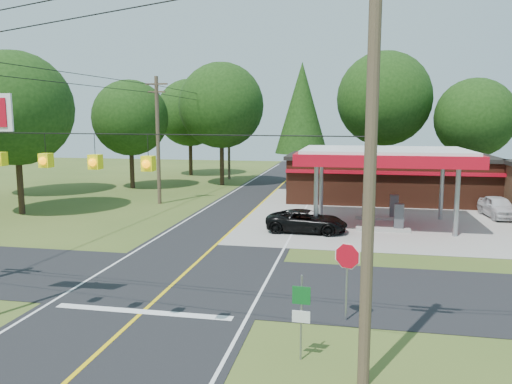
% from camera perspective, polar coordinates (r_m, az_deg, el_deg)
% --- Properties ---
extents(ground, '(120.00, 120.00, 0.00)m').
position_cam_1_polar(ground, '(21.54, -8.93, -9.93)').
color(ground, '#374F1C').
rests_on(ground, ground).
extents(main_highway, '(8.00, 120.00, 0.02)m').
position_cam_1_polar(main_highway, '(21.54, -8.93, -9.90)').
color(main_highway, black).
rests_on(main_highway, ground).
extents(cross_road, '(70.00, 7.00, 0.02)m').
position_cam_1_polar(cross_road, '(21.53, -8.93, -9.89)').
color(cross_road, black).
rests_on(cross_road, ground).
extents(lane_center_yellow, '(0.15, 110.00, 0.00)m').
position_cam_1_polar(lane_center_yellow, '(21.53, -8.93, -9.86)').
color(lane_center_yellow, yellow).
rests_on(lane_center_yellow, main_highway).
extents(gas_canopy, '(10.60, 7.40, 4.88)m').
position_cam_1_polar(gas_canopy, '(32.35, 14.37, 3.75)').
color(gas_canopy, gray).
rests_on(gas_canopy, ground).
extents(convenience_store, '(16.40, 7.55, 3.80)m').
position_cam_1_polar(convenience_store, '(42.56, 14.84, 1.59)').
color(convenience_store, '#502517').
rests_on(convenience_store, ground).
extents(utility_pole_near_right, '(1.80, 0.30, 11.50)m').
position_cam_1_polar(utility_pole_near_right, '(12.23, 12.97, 4.58)').
color(utility_pole_near_right, '#473828').
rests_on(utility_pole_near_right, ground).
extents(utility_pole_far_left, '(1.80, 0.30, 10.00)m').
position_cam_1_polar(utility_pole_far_left, '(40.17, -11.15, 6.03)').
color(utility_pole_far_left, '#473828').
rests_on(utility_pole_far_left, ground).
extents(utility_pole_north, '(0.30, 0.30, 9.50)m').
position_cam_1_polar(utility_pole_north, '(55.91, -3.12, 6.32)').
color(utility_pole_north, '#473828').
rests_on(utility_pole_north, ground).
extents(overhead_beacons, '(17.04, 2.04, 1.03)m').
position_cam_1_polar(overhead_beacons, '(15.49, -20.59, 5.95)').
color(overhead_beacons, black).
rests_on(overhead_beacons, ground).
extents(treeline_backdrop, '(70.27, 51.59, 13.30)m').
position_cam_1_polar(treeline_backdrop, '(43.67, 2.76, 9.35)').
color(treeline_backdrop, '#332316').
rests_on(treeline_backdrop, ground).
extents(suv_car, '(4.99, 4.99, 1.33)m').
position_cam_1_polar(suv_car, '(29.93, 5.81, -3.36)').
color(suv_car, black).
rests_on(suv_car, ground).
extents(sedan_car, '(4.65, 4.65, 1.46)m').
position_cam_1_polar(sedan_car, '(38.01, 25.95, -1.56)').
color(sedan_car, silver).
rests_on(sedan_car, ground).
extents(octagonal_stop_sign, '(0.87, 0.40, 2.72)m').
position_cam_1_polar(octagonal_stop_sign, '(16.85, 10.37, -7.90)').
color(octagonal_stop_sign, gray).
rests_on(octagonal_stop_sign, ground).
extents(route_sign_post, '(0.51, 0.10, 2.47)m').
position_cam_1_polar(route_sign_post, '(14.24, 5.19, -13.25)').
color(route_sign_post, gray).
rests_on(route_sign_post, ground).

